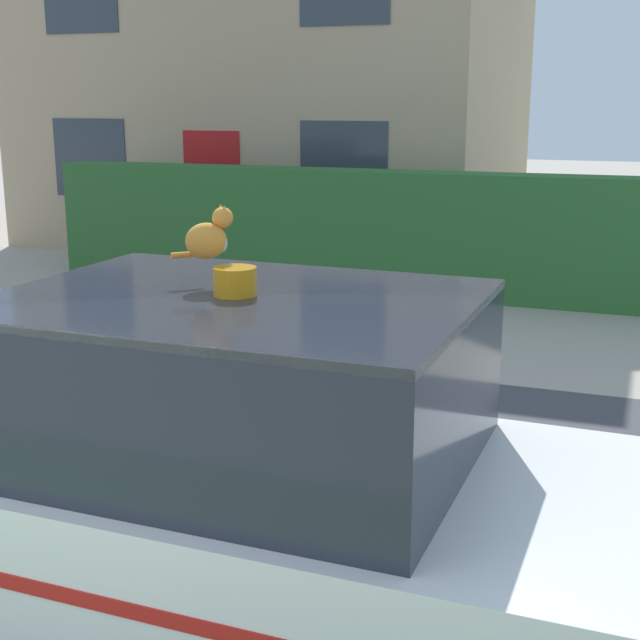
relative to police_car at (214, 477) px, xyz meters
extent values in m
cube|color=#424247|center=(-0.76, 1.35, -0.78)|extent=(28.00, 6.05, 0.01)
cube|color=#2D662D|center=(-0.06, 8.00, 0.04)|extent=(12.80, 0.63, 1.65)
cylinder|color=black|center=(-1.45, 0.84, -0.48)|extent=(0.59, 0.21, 0.59)
cylinder|color=black|center=(1.36, 0.79, -0.48)|extent=(0.59, 0.21, 0.59)
cube|color=white|center=(-0.06, 0.00, -0.23)|extent=(4.55, 1.91, 0.77)
cube|color=#232833|center=(0.14, 0.00, 0.54)|extent=(2.19, 1.68, 0.77)
cube|color=white|center=(0.14, 0.00, 0.90)|extent=(2.19, 1.68, 0.04)
cube|color=red|center=(-0.04, 0.92, -0.17)|extent=(4.29, 0.08, 0.07)
cube|color=red|center=(-0.08, -0.92, -0.17)|extent=(4.29, 0.08, 0.07)
cylinder|color=orange|center=(0.14, 0.00, 0.99)|extent=(0.20, 0.20, 0.13)
ellipsoid|color=orange|center=(-0.08, 0.15, 1.14)|extent=(0.24, 0.24, 0.17)
ellipsoid|color=beige|center=(-0.03, 0.20, 1.13)|extent=(0.09, 0.09, 0.10)
sphere|color=orange|center=(-0.02, 0.21, 1.25)|extent=(0.10, 0.10, 0.10)
cone|color=orange|center=(0.00, 0.19, 1.29)|extent=(0.04, 0.04, 0.04)
cone|color=orange|center=(-0.04, 0.22, 1.29)|extent=(0.04, 0.04, 0.04)
cylinder|color=orange|center=(-0.19, 0.15, 1.07)|extent=(0.14, 0.14, 0.03)
cube|color=tan|center=(-4.86, 12.67, 2.11)|extent=(8.27, 6.60, 5.79)
cube|color=red|center=(-4.82, 9.36, 0.26)|extent=(1.00, 0.02, 2.10)
cube|color=#333D47|center=(-7.13, 9.36, 0.83)|extent=(1.40, 0.02, 1.30)
cube|color=#333D47|center=(-2.58, 9.36, 0.83)|extent=(1.40, 0.02, 1.30)
camera|label=1|loc=(1.90, -3.59, 1.79)|focal=50.00mm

